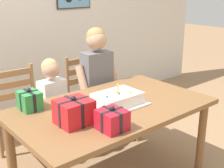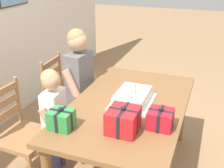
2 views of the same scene
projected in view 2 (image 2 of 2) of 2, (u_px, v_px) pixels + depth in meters
name	position (u px, v px, depth m)	size (l,w,h in m)	color
dining_table	(128.00, 113.00, 2.49)	(1.60, 0.96, 0.73)	brown
birthday_cake	(133.00, 97.00, 2.47)	(0.44, 0.34, 0.19)	white
gift_box_red_large	(123.00, 120.00, 2.04)	(0.24, 0.22, 0.21)	red
gift_box_beside_cake	(160.00, 119.00, 2.09)	(0.18, 0.19, 0.17)	red
gift_box_corner_small	(61.00, 119.00, 2.08)	(0.15, 0.18, 0.18)	#2D8E42
chair_left	(21.00, 135.00, 2.49)	(0.44, 0.44, 0.92)	#996B42
chair_right	(65.00, 96.00, 3.18)	(0.45, 0.45, 0.92)	#996B42
child_older	(80.00, 76.00, 2.94)	(0.47, 0.27, 1.27)	#38426B
child_younger	(54.00, 112.00, 2.55)	(0.38, 0.23, 1.03)	#38426B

